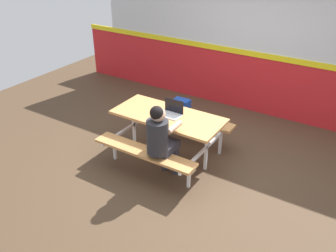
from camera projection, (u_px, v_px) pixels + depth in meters
ground_plane at (192, 165)px, 5.57m from camera, size 10.00×10.00×0.02m
accent_backdrop at (255, 48)px, 6.68m from camera, size 8.00×0.14×2.60m
picnic_table_main at (168, 125)px, 5.49m from camera, size 1.69×1.55×0.74m
student_nearer at (161, 137)px, 4.90m from camera, size 0.36×0.53×1.21m
laptop_silver at (172, 112)px, 5.40m from camera, size 0.32×0.22×0.22m
backpack_dark at (182, 110)px, 6.72m from camera, size 0.30×0.22×0.44m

